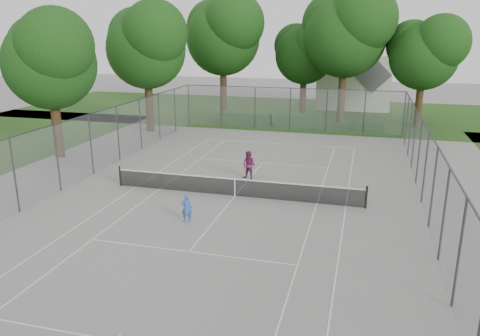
% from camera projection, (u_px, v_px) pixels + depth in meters
% --- Properties ---
extents(ground, '(120.00, 120.00, 0.00)m').
position_uv_depth(ground, '(235.00, 196.00, 23.56)').
color(ground, slate).
rests_on(ground, ground).
extents(grass_far, '(60.00, 20.00, 0.00)m').
position_uv_depth(grass_far, '(304.00, 113.00, 47.65)').
color(grass_far, '#1F4213').
rests_on(grass_far, ground).
extents(court_markings, '(11.03, 23.83, 0.01)m').
position_uv_depth(court_markings, '(235.00, 196.00, 23.56)').
color(court_markings, silver).
rests_on(court_markings, ground).
extents(tennis_net, '(12.87, 0.10, 1.10)m').
position_uv_depth(tennis_net, '(235.00, 187.00, 23.42)').
color(tennis_net, black).
rests_on(tennis_net, ground).
extents(perimeter_fence, '(18.08, 34.08, 3.52)m').
position_uv_depth(perimeter_fence, '(235.00, 162.00, 23.05)').
color(perimeter_fence, '#38383D').
rests_on(perimeter_fence, ground).
extents(tree_far_left, '(8.00, 7.30, 11.49)m').
position_uv_depth(tree_far_left, '(224.00, 32.00, 43.89)').
color(tree_far_left, '#322212').
rests_on(tree_far_left, ground).
extents(tree_far_midleft, '(6.36, 5.81, 9.14)m').
position_uv_depth(tree_far_midleft, '(305.00, 50.00, 44.07)').
color(tree_far_midleft, '#322212').
rests_on(tree_far_midleft, ground).
extents(tree_far_midright, '(8.26, 7.54, 11.87)m').
position_uv_depth(tree_far_midright, '(347.00, 29.00, 40.54)').
color(tree_far_midright, '#322212').
rests_on(tree_far_midright, ground).
extents(tree_far_right, '(6.53, 5.96, 9.39)m').
position_uv_depth(tree_far_right, '(426.00, 50.00, 38.96)').
color(tree_far_right, '#322212').
rests_on(tree_far_right, ground).
extents(tree_side_back, '(7.22, 6.59, 10.38)m').
position_uv_depth(tree_side_back, '(147.00, 42.00, 36.88)').
color(tree_side_back, '#322212').
rests_on(tree_side_back, ground).
extents(tree_side_front, '(6.59, 6.02, 9.47)m').
position_uv_depth(tree_side_front, '(50.00, 56.00, 29.06)').
color(tree_side_front, '#322212').
rests_on(tree_side_front, ground).
extents(hedge_left, '(4.40, 1.32, 1.10)m').
position_uv_depth(hedge_left, '(246.00, 119.00, 41.29)').
color(hedge_left, '#1C4917').
rests_on(hedge_left, ground).
extents(hedge_mid, '(3.80, 1.09, 1.20)m').
position_uv_depth(hedge_mid, '(298.00, 121.00, 40.11)').
color(hedge_mid, '#1C4917').
rests_on(hedge_mid, ground).
extents(hedge_right, '(2.58, 0.95, 0.78)m').
position_uv_depth(hedge_right, '(368.00, 126.00, 38.93)').
color(hedge_right, '#1C4917').
rests_on(hedge_right, ground).
extents(house, '(7.48, 5.79, 9.31)m').
position_uv_depth(house, '(355.00, 72.00, 49.81)').
color(house, silver).
rests_on(house, ground).
extents(girl_player, '(0.54, 0.46, 1.26)m').
position_uv_depth(girl_player, '(187.00, 208.00, 20.28)').
color(girl_player, '#2E56AE').
rests_on(girl_player, ground).
extents(woman_player, '(0.92, 0.80, 1.61)m').
position_uv_depth(woman_player, '(249.00, 165.00, 26.06)').
color(woman_player, '#6D2450').
rests_on(woman_player, ground).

